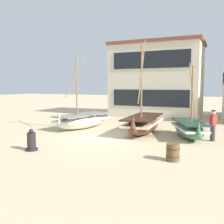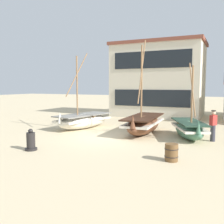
% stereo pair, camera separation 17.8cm
% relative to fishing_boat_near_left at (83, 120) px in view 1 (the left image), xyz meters
% --- Properties ---
extents(ground_plane, '(120.00, 120.00, 0.00)m').
position_rel_fishing_boat_near_left_xyz_m(ground_plane, '(2.85, -2.29, -0.56)').
color(ground_plane, '#CCB78E').
extents(fishing_boat_near_left, '(2.61, 4.64, 5.24)m').
position_rel_fishing_boat_near_left_xyz_m(fishing_boat_near_left, '(0.00, 0.00, 0.00)').
color(fishing_boat_near_left, silver).
rests_on(fishing_boat_near_left, ground).
extents(fishing_boat_centre_large, '(1.88, 4.81, 5.77)m').
position_rel_fishing_boat_near_left_xyz_m(fishing_boat_centre_large, '(4.46, -0.06, 0.05)').
color(fishing_boat_centre_large, brown).
rests_on(fishing_boat_centre_large, ground).
extents(fishing_boat_far_right, '(2.59, 3.79, 4.27)m').
position_rel_fishing_boat_near_left_xyz_m(fishing_boat_far_right, '(7.26, -0.43, -0.01)').
color(fishing_boat_far_right, '#427056').
rests_on(fishing_boat_far_right, ground).
extents(fisherman_by_hull, '(0.38, 0.42, 1.68)m').
position_rel_fishing_boat_near_left_xyz_m(fisherman_by_hull, '(8.54, -0.65, 0.27)').
color(fisherman_by_hull, '#33333D').
rests_on(fisherman_by_hull, ground).
extents(capstan_winch, '(0.57, 0.57, 1.01)m').
position_rel_fishing_boat_near_left_xyz_m(capstan_winch, '(0.99, -6.26, -0.15)').
color(capstan_winch, black).
rests_on(capstan_winch, ground).
extents(wooden_barrel, '(0.56, 0.56, 0.70)m').
position_rel_fishing_boat_near_left_xyz_m(wooden_barrel, '(7.29, -5.24, -0.21)').
color(wooden_barrel, brown).
rests_on(wooden_barrel, ground).
extents(harbor_building_main, '(8.65, 5.56, 7.11)m').
position_rel_fishing_boat_near_left_xyz_m(harbor_building_main, '(2.83, 9.66, 3.01)').
color(harbor_building_main, beige).
rests_on(harbor_building_main, ground).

